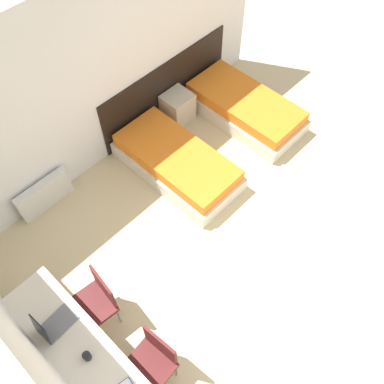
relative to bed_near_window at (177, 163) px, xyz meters
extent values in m
plane|color=beige|center=(-0.39, -2.69, -0.21)|extent=(20.00, 20.00, 0.00)
cube|color=white|center=(-0.39, 1.01, 1.14)|extent=(5.90, 0.05, 2.70)
cube|color=white|center=(-2.86, -0.85, 1.14)|extent=(0.05, 4.67, 2.70)
cube|color=black|center=(0.76, 0.97, 0.28)|extent=(2.52, 0.03, 0.98)
cube|color=beige|center=(0.00, 0.00, -0.08)|extent=(0.91, 1.87, 0.24)
cube|color=orange|center=(0.00, 0.00, 0.13)|extent=(0.83, 1.79, 0.18)
cube|color=beige|center=(1.51, 0.00, -0.08)|extent=(0.91, 1.87, 0.24)
cube|color=orange|center=(1.51, 0.00, 0.13)|extent=(0.83, 1.79, 0.18)
cube|color=beige|center=(0.76, 0.74, 0.05)|extent=(0.43, 0.39, 0.50)
cube|color=silver|center=(-1.65, 0.89, 0.03)|extent=(0.78, 0.12, 0.46)
cube|color=beige|center=(-2.57, -1.33, 0.54)|extent=(0.54, 2.09, 0.04)
cube|color=beige|center=(-2.57, -0.30, 0.16)|extent=(0.48, 0.04, 0.73)
cube|color=#511919|center=(-2.20, -0.86, 0.21)|extent=(0.51, 0.51, 0.05)
cube|color=#511919|center=(-1.99, -0.89, 0.45)|extent=(0.08, 0.41, 0.43)
cylinder|color=slate|center=(-2.42, -1.04, -0.01)|extent=(0.02, 0.02, 0.39)
cylinder|color=slate|center=(-2.37, -0.64, -0.01)|extent=(0.02, 0.02, 0.39)
cylinder|color=slate|center=(-2.03, -1.08, -0.01)|extent=(0.02, 0.02, 0.39)
cylinder|color=slate|center=(-1.98, -0.69, -0.01)|extent=(0.02, 0.02, 0.39)
cube|color=#511919|center=(-2.20, -1.79, 0.21)|extent=(0.49, 0.49, 0.05)
cube|color=#511919|center=(-1.99, -1.77, 0.45)|extent=(0.07, 0.41, 0.43)
cylinder|color=slate|center=(-2.41, -1.61, -0.01)|extent=(0.02, 0.02, 0.39)
cylinder|color=slate|center=(-1.98, -1.97, -0.01)|extent=(0.02, 0.02, 0.39)
cylinder|color=slate|center=(-2.02, -1.57, -0.01)|extent=(0.02, 0.02, 0.39)
cube|color=slate|center=(-2.56, -0.91, 0.56)|extent=(0.37, 0.25, 0.02)
cube|color=black|center=(-2.72, -0.92, 0.75)|extent=(0.07, 0.24, 0.36)
cylinder|color=black|center=(-2.56, -1.38, 0.60)|extent=(0.08, 0.08, 0.09)
camera|label=1|loc=(-2.59, -2.79, 4.81)|focal=40.00mm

